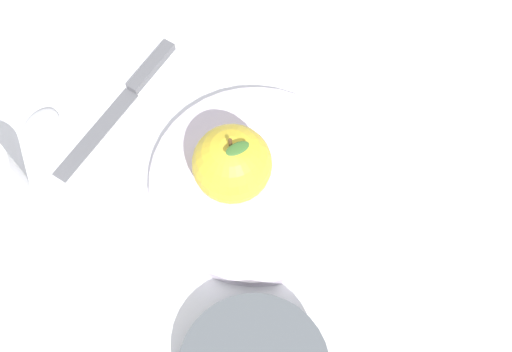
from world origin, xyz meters
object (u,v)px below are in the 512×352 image
Objects in this scene: knife at (128,95)px; dinner_plate at (256,180)px; spoon at (51,115)px; apple at (234,162)px.

dinner_plate is at bearing 11.14° from knife.
knife is 0.09m from spoon.
knife is (-0.18, -0.03, -0.01)m from dinner_plate.
dinner_plate is 0.24m from spoon.
apple is 0.54× the size of spoon.
spoon is (-0.04, -0.08, 0.00)m from knife.
dinner_plate is 0.05m from apple.
knife is 1.21× the size of spoon.
dinner_plate is 1.34× the size of spoon.
dinner_plate reaches higher than knife.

